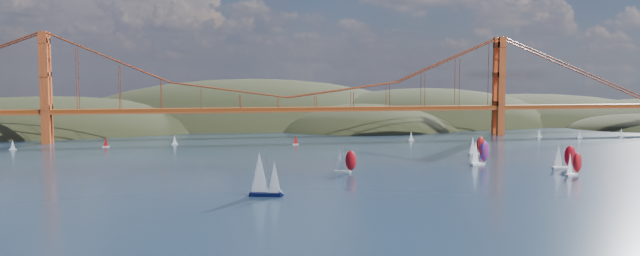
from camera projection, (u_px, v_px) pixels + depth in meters
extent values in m
plane|color=black|center=(386.00, 212.00, 154.69)|extent=(1200.00, 1200.00, 0.00)
ellipsoid|color=black|center=(46.00, 148.00, 384.29)|extent=(240.00, 140.00, 64.00)
ellipsoid|color=black|center=(252.00, 146.00, 447.98)|extent=(300.00, 180.00, 96.00)
ellipsoid|color=black|center=(425.00, 142.00, 440.52)|extent=(220.00, 140.00, 76.00)
ellipsoid|color=black|center=(368.00, 141.00, 401.48)|extent=(140.00, 110.00, 48.00)
ellipsoid|color=black|center=(528.00, 133.00, 476.52)|extent=(260.00, 160.00, 60.00)
cube|color=#89360F|center=(288.00, 109.00, 329.56)|extent=(440.00, 7.00, 1.60)
cube|color=#943518|center=(288.00, 111.00, 329.66)|extent=(440.00, 7.00, 0.80)
cube|color=#943518|center=(46.00, 88.00, 306.37)|extent=(4.00, 8.50, 55.00)
cube|color=#943518|center=(499.00, 86.00, 350.79)|extent=(4.00, 8.50, 55.00)
cube|color=black|center=(265.00, 194.00, 174.46)|extent=(9.18, 4.82, 1.06)
cylinder|color=#99999E|center=(267.00, 170.00, 173.83)|extent=(0.13, 0.13, 12.76)
cone|color=white|center=(259.00, 172.00, 174.07)|extent=(6.12, 6.12, 11.23)
cone|color=white|center=(274.00, 177.00, 173.79)|extent=(4.37, 4.37, 8.93)
cube|color=silver|center=(342.00, 172.00, 216.69)|extent=(5.59, 3.75, 0.66)
cylinder|color=#99999E|center=(343.00, 159.00, 216.24)|extent=(0.08, 0.08, 8.21)
cone|color=white|center=(340.00, 160.00, 216.60)|extent=(4.09, 4.09, 7.22)
ellipsoid|color=red|center=(351.00, 160.00, 215.57)|extent=(4.49, 3.83, 6.89)
cube|color=white|center=(571.00, 175.00, 210.19)|extent=(5.47, 3.27, 0.64)
cylinder|color=#99999E|center=(572.00, 162.00, 209.96)|extent=(0.08, 0.08, 7.94)
cone|color=white|center=(570.00, 163.00, 209.36)|extent=(3.82, 3.82, 6.99)
ellipsoid|color=red|center=(577.00, 163.00, 211.38)|extent=(4.29, 3.49, 6.67)
cube|color=silver|center=(561.00, 168.00, 225.07)|extent=(6.11, 2.36, 0.71)
cylinder|color=#99999E|center=(562.00, 155.00, 224.68)|extent=(0.09, 0.09, 8.93)
cone|color=white|center=(558.00, 156.00, 224.62)|extent=(3.70, 3.70, 7.86)
ellipsoid|color=#B40615|center=(570.00, 156.00, 224.92)|extent=(4.45, 3.09, 7.50)
cube|color=silver|center=(475.00, 154.00, 266.17)|extent=(5.37, 2.07, 0.63)
cylinder|color=#99999E|center=(475.00, 144.00, 265.89)|extent=(0.08, 0.08, 7.85)
cone|color=white|center=(473.00, 145.00, 265.56)|extent=(3.26, 3.26, 6.91)
ellipsoid|color=red|center=(481.00, 144.00, 266.70)|extent=(3.91, 2.72, 6.59)
cube|color=white|center=(478.00, 164.00, 235.04)|extent=(6.48, 3.83, 0.75)
cylinder|color=#99999E|center=(478.00, 151.00, 234.77)|extent=(0.09, 0.09, 9.40)
cone|color=white|center=(476.00, 152.00, 234.07)|extent=(4.51, 4.51, 8.27)
ellipsoid|color=red|center=(484.00, 151.00, 236.42)|extent=(5.07, 4.11, 7.89)
cube|color=silver|center=(13.00, 149.00, 282.00)|extent=(3.00, 1.00, 0.50)
cone|color=white|center=(13.00, 144.00, 281.80)|extent=(2.00, 2.00, 4.20)
cube|color=silver|center=(106.00, 147.00, 292.96)|extent=(3.00, 1.00, 0.50)
cone|color=red|center=(106.00, 142.00, 292.76)|extent=(2.00, 2.00, 4.20)
cube|color=silver|center=(175.00, 144.00, 303.86)|extent=(3.00, 1.00, 0.50)
cone|color=white|center=(175.00, 139.00, 303.66)|extent=(2.00, 2.00, 4.20)
cube|color=silver|center=(539.00, 137.00, 339.57)|extent=(3.00, 1.00, 0.50)
cone|color=white|center=(539.00, 132.00, 339.37)|extent=(2.00, 2.00, 4.20)
cube|color=silver|center=(579.00, 138.00, 333.92)|extent=(3.00, 1.00, 0.50)
cone|color=white|center=(579.00, 133.00, 333.72)|extent=(2.00, 2.00, 4.20)
cube|color=silver|center=(621.00, 136.00, 343.03)|extent=(3.00, 1.00, 0.50)
cone|color=white|center=(621.00, 132.00, 342.83)|extent=(2.00, 2.00, 4.20)
cube|color=silver|center=(411.00, 140.00, 322.54)|extent=(3.00, 1.00, 0.50)
cone|color=white|center=(411.00, 136.00, 322.34)|extent=(2.00, 2.00, 4.20)
cube|color=silver|center=(296.00, 144.00, 303.11)|extent=(3.00, 1.00, 0.50)
cone|color=red|center=(296.00, 139.00, 302.91)|extent=(2.00, 2.00, 4.20)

